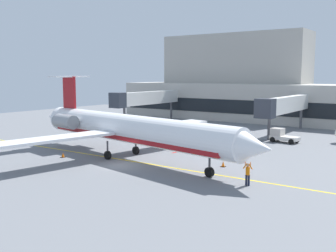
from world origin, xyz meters
TOP-DOWN VIEW (x-y plane):
  - ground at (0.00, 0.00)m, footprint 120.00×120.00m
  - terminal_building at (-6.78, 47.01)m, footprint 58.26×13.30m
  - jet_bridge_west at (6.46, 29.92)m, footprint 2.40×18.69m
  - jet_bridge_east at (-20.17, 29.89)m, footprint 2.40×18.77m
  - regional_jet at (-1.65, 3.27)m, footprint 35.02×27.39m
  - pushback_tractor at (0.09, 13.58)m, footprint 2.72×3.81m
  - belt_loader at (8.63, 23.16)m, footprint 3.96×2.33m
  - marshaller at (13.71, 0.54)m, footprint 0.83×0.34m
  - safety_cone_alpha at (8.93, 5.49)m, footprint 0.47×0.47m
  - safety_cone_bravo at (-7.58, -0.60)m, footprint 0.47×0.47m
  - safety_cone_charlie at (9.19, 9.62)m, footprint 0.47×0.47m

SIDE VIEW (x-z plane):
  - ground at x=0.00m, z-range -0.10..0.00m
  - safety_cone_alpha at x=8.93m, z-range -0.03..0.52m
  - safety_cone_bravo at x=-7.58m, z-range -0.03..0.52m
  - safety_cone_charlie at x=9.19m, z-range -0.03..0.52m
  - belt_loader at x=8.63m, z-range -0.06..1.78m
  - pushback_tractor at x=0.09m, z-range -0.11..2.01m
  - marshaller at x=13.71m, z-range 0.02..2.01m
  - regional_jet at x=-1.65m, z-range -1.22..7.68m
  - jet_bridge_west at x=6.46m, z-range 1.55..7.38m
  - jet_bridge_east at x=-20.17m, z-range 1.62..7.60m
  - terminal_building at x=-6.78m, z-range -2.13..15.35m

